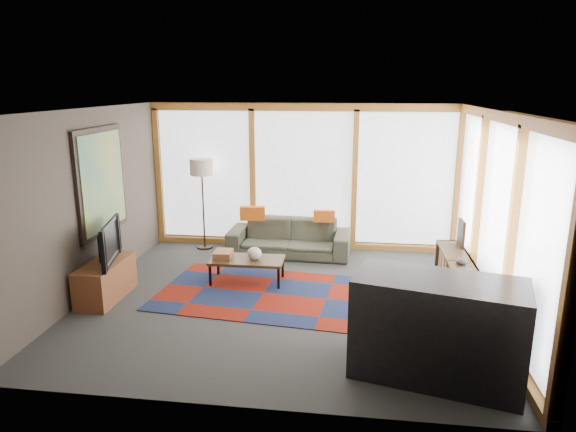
# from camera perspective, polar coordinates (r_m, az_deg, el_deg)

# --- Properties ---
(ground) EXTENTS (5.50, 5.50, 0.00)m
(ground) POSITION_cam_1_polar(r_m,az_deg,el_deg) (7.25, -0.42, -9.24)
(ground) COLOR #282826
(ground) RESTS_ON ground
(room_envelope) EXTENTS (5.52, 5.02, 2.62)m
(room_envelope) POSITION_cam_1_polar(r_m,az_deg,el_deg) (7.28, 4.04, 3.55)
(room_envelope) COLOR #474036
(room_envelope) RESTS_ON ground
(rug) EXTENTS (3.13, 2.19, 0.01)m
(rug) POSITION_cam_1_polar(r_m,az_deg,el_deg) (7.44, -2.72, -8.57)
(rug) COLOR maroon
(rug) RESTS_ON ground
(sofa) EXTENTS (2.13, 0.89, 0.61)m
(sofa) POSITION_cam_1_polar(r_m,az_deg,el_deg) (8.98, 0.13, -2.43)
(sofa) COLOR #313525
(sofa) RESTS_ON ground
(pillow_left) EXTENTS (0.45, 0.19, 0.24)m
(pillow_left) POSITION_cam_1_polar(r_m,az_deg,el_deg) (8.95, -3.96, 0.31)
(pillow_left) COLOR #C15112
(pillow_left) RESTS_ON sofa
(pillow_right) EXTENTS (0.38, 0.15, 0.20)m
(pillow_right) POSITION_cam_1_polar(r_m,az_deg,el_deg) (8.84, 4.04, -0.01)
(pillow_right) COLOR #C15112
(pillow_right) RESTS_ON sofa
(floor_lamp) EXTENTS (0.41, 0.41, 1.64)m
(floor_lamp) POSITION_cam_1_polar(r_m,az_deg,el_deg) (9.35, -9.41, 1.31)
(floor_lamp) COLOR black
(floor_lamp) RESTS_ON ground
(coffee_table) EXTENTS (1.11, 0.57, 0.37)m
(coffee_table) POSITION_cam_1_polar(r_m,az_deg,el_deg) (7.82, -4.55, -6.04)
(coffee_table) COLOR black
(coffee_table) RESTS_ON ground
(book_stack) EXTENTS (0.28, 0.34, 0.11)m
(book_stack) POSITION_cam_1_polar(r_m,az_deg,el_deg) (7.82, -7.20, -4.25)
(book_stack) COLOR brown
(book_stack) RESTS_ON coffee_table
(vase) EXTENTS (0.24, 0.24, 0.19)m
(vase) POSITION_cam_1_polar(r_m,az_deg,el_deg) (7.69, -3.75, -4.17)
(vase) COLOR beige
(vase) RESTS_ON coffee_table
(bookshelf) EXTENTS (0.37, 2.02, 0.51)m
(bookshelf) POSITION_cam_1_polar(r_m,az_deg,el_deg) (7.70, 18.44, -6.53)
(bookshelf) COLOR black
(bookshelf) RESTS_ON ground
(bowl_a) EXTENTS (0.21, 0.21, 0.10)m
(bowl_a) POSITION_cam_1_polar(r_m,az_deg,el_deg) (7.06, 19.12, -5.88)
(bowl_a) COLOR black
(bowl_a) RESTS_ON bookshelf
(bowl_b) EXTENTS (0.18, 0.18, 0.08)m
(bowl_b) POSITION_cam_1_polar(r_m,az_deg,el_deg) (7.46, 18.73, -4.85)
(bowl_b) COLOR black
(bowl_b) RESTS_ON bookshelf
(shelf_picture) EXTENTS (0.06, 0.32, 0.41)m
(shelf_picture) POSITION_cam_1_polar(r_m,az_deg,el_deg) (8.25, 18.69, -1.82)
(shelf_picture) COLOR black
(shelf_picture) RESTS_ON bookshelf
(tv_console) EXTENTS (0.44, 1.06, 0.53)m
(tv_console) POSITION_cam_1_polar(r_m,az_deg,el_deg) (7.62, -19.60, -6.75)
(tv_console) COLOR brown
(tv_console) RESTS_ON ground
(television) EXTENTS (0.36, 1.00, 0.57)m
(television) POSITION_cam_1_polar(r_m,az_deg,el_deg) (7.45, -19.83, -2.77)
(television) COLOR black
(television) RESTS_ON tv_console
(bar_counter) EXTENTS (1.80, 1.16, 1.05)m
(bar_counter) POSITION_cam_1_polar(r_m,az_deg,el_deg) (5.49, 16.28, -11.93)
(bar_counter) COLOR black
(bar_counter) RESTS_ON ground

